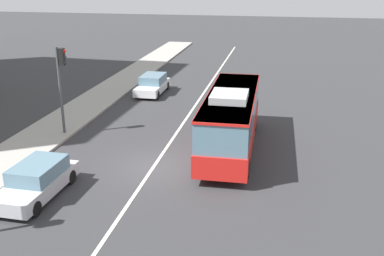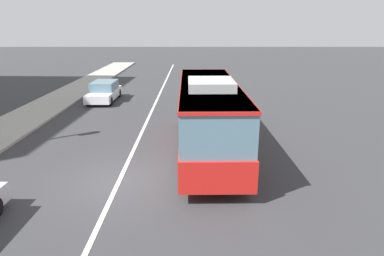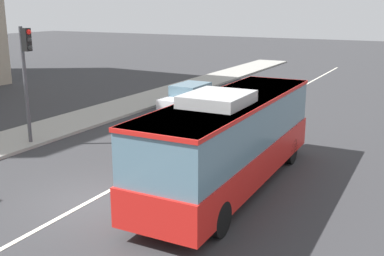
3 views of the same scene
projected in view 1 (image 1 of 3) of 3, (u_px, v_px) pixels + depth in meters
name	position (u px, v px, depth m)	size (l,w,h in m)	color
ground_plane	(154.00, 167.00, 22.43)	(160.00, 160.00, 0.00)	#333335
sidewalk_kerb	(16.00, 154.00, 23.79)	(80.00, 3.22, 0.14)	#9E9B93
lane_centre_line	(154.00, 167.00, 22.43)	(76.00, 0.16, 0.01)	silver
transit_bus	(231.00, 117.00, 24.11)	(10.03, 2.64, 3.46)	red
sedan_white	(153.00, 84.00, 35.66)	(4.50, 1.83, 1.46)	white
sedan_silver	(37.00, 180.00, 19.36)	(4.55, 1.93, 1.46)	#B7BABF
traffic_light_near_corner	(62.00, 76.00, 25.71)	(0.34, 0.62, 5.20)	#47474C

